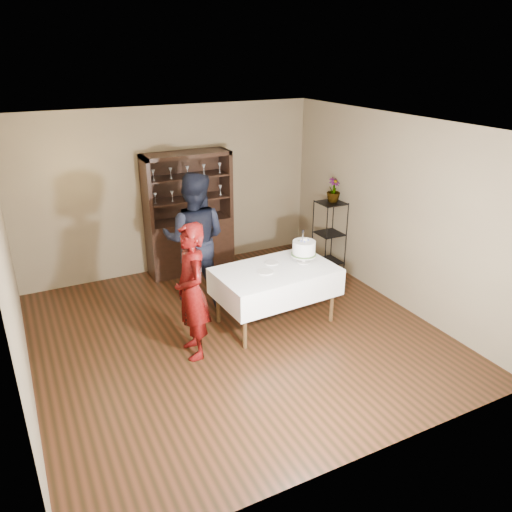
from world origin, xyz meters
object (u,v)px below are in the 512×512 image
object	(u,v)px
man	(195,239)
cake	(304,249)
plant_etagere	(329,233)
woman	(192,292)
potted_plant	(334,190)
cake_table	(275,282)
china_hutch	(190,233)

from	to	relation	value
man	cake	size ratio (longest dim) A/B	4.06
plant_etagere	man	size ratio (longest dim) A/B	0.62
cake	woman	bearing A→B (deg)	-171.22
woman	potted_plant	xyz separation A→B (m)	(2.97, 1.40, 0.53)
woman	cake	bearing A→B (deg)	102.11
plant_etagere	cake	bearing A→B (deg)	-137.36
cake_table	cake	distance (m)	0.59
man	plant_etagere	bearing A→B (deg)	-147.95
woman	man	distance (m)	1.42
cake_table	potted_plant	xyz separation A→B (m)	(1.71, 1.17, 0.78)
woman	man	world-z (taller)	man
plant_etagere	potted_plant	xyz separation A→B (m)	(0.05, 0.02, 0.73)
man	potted_plant	xyz separation A→B (m)	(2.44, 0.09, 0.41)
china_hutch	potted_plant	size ratio (longest dim) A/B	5.14
man	cake	bearing A→B (deg)	169.08
woman	potted_plant	size ratio (longest dim) A/B	4.36
china_hutch	potted_plant	xyz separation A→B (m)	(2.13, -1.03, 0.72)
cake	potted_plant	bearing A→B (deg)	42.11
china_hutch	woman	distance (m)	2.57
plant_etagere	woman	world-z (taller)	woman
china_hutch	woman	xyz separation A→B (m)	(-0.84, -2.43, 0.18)
potted_plant	plant_etagere	bearing A→B (deg)	-154.27
cake_table	cake	world-z (taller)	cake
cake	cake_table	bearing A→B (deg)	-175.74
plant_etagere	potted_plant	distance (m)	0.73
china_hutch	woman	world-z (taller)	china_hutch
china_hutch	cake_table	distance (m)	2.24
cake_table	potted_plant	size ratio (longest dim) A/B	4.20
plant_etagere	man	bearing A→B (deg)	-178.48
cake	potted_plant	world-z (taller)	potted_plant
man	woman	bearing A→B (deg)	98.41
man	china_hutch	bearing A→B (deg)	-74.88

